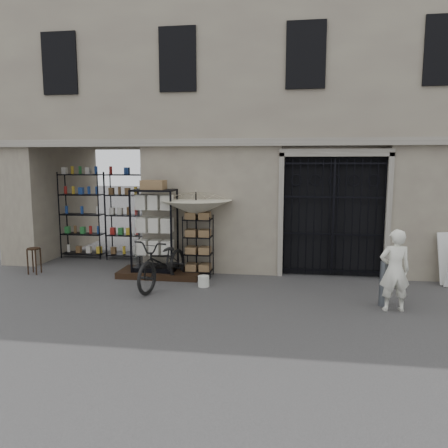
% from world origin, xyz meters
% --- Properties ---
extents(ground, '(80.00, 80.00, 0.00)m').
position_xyz_m(ground, '(0.00, 0.00, 0.00)').
color(ground, black).
rests_on(ground, ground).
extents(main_building, '(14.00, 4.00, 9.00)m').
position_xyz_m(main_building, '(0.00, 4.00, 4.50)').
color(main_building, gray).
rests_on(main_building, ground).
extents(shop_recess, '(3.00, 1.70, 3.00)m').
position_xyz_m(shop_recess, '(-4.50, 2.80, 1.50)').
color(shop_recess, black).
rests_on(shop_recess, ground).
extents(shop_shelving, '(2.70, 0.50, 2.50)m').
position_xyz_m(shop_shelving, '(-4.55, 3.30, 1.25)').
color(shop_shelving, black).
rests_on(shop_shelving, ground).
extents(iron_gate, '(2.50, 0.21, 3.00)m').
position_xyz_m(iron_gate, '(1.75, 2.28, 1.50)').
color(iron_gate, black).
rests_on(iron_gate, ground).
extents(step_platform, '(2.00, 0.90, 0.15)m').
position_xyz_m(step_platform, '(-2.40, 1.55, 0.07)').
color(step_platform, black).
rests_on(step_platform, ground).
extents(display_cabinet, '(1.01, 0.64, 2.15)m').
position_xyz_m(display_cabinet, '(-2.52, 1.52, 1.04)').
color(display_cabinet, black).
rests_on(display_cabinet, step_platform).
extents(wire_rack, '(0.73, 0.58, 1.50)m').
position_xyz_m(wire_rack, '(-1.47, 1.66, 0.74)').
color(wire_rack, black).
rests_on(wire_rack, ground).
extents(market_umbrella, '(1.67, 1.70, 2.48)m').
position_xyz_m(market_umbrella, '(-1.53, 1.71, 1.79)').
color(market_umbrella, black).
rests_on(market_umbrella, ground).
extents(white_bucket, '(0.34, 0.34, 0.24)m').
position_xyz_m(white_bucket, '(-1.18, 0.82, 0.12)').
color(white_bucket, silver).
rests_on(white_bucket, ground).
extents(bicycle, '(0.96, 1.25, 2.13)m').
position_xyz_m(bicycle, '(-2.07, 0.71, 0.00)').
color(bicycle, black).
rests_on(bicycle, ground).
extents(wooden_stool, '(0.31, 0.31, 0.66)m').
position_xyz_m(wooden_stool, '(-5.60, 1.32, 0.35)').
color(wooden_stool, black).
rests_on(wooden_stool, ground).
extents(steel_bollard, '(0.17, 0.17, 0.88)m').
position_xyz_m(steel_bollard, '(2.54, 0.03, 0.44)').
color(steel_bollard, slate).
rests_on(steel_bollard, ground).
extents(shopkeeper, '(0.72, 1.61, 0.37)m').
position_xyz_m(shopkeeper, '(2.67, -0.23, 0.00)').
color(shopkeeper, white).
rests_on(shopkeeper, ground).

